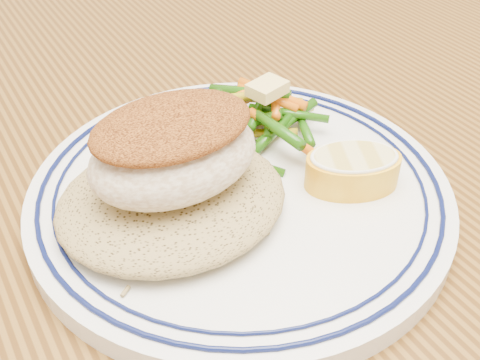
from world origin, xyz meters
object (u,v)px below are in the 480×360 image
vegetable_pile (256,115)px  lemon_wedge (353,168)px  fish_fillet (173,149)px  plate (240,193)px  dining_table (269,283)px  rice_pilaf (172,195)px

vegetable_pile → lemon_wedge: 0.08m
lemon_wedge → fish_fillet: bearing=162.4°
fish_fillet → lemon_wedge: size_ratio=1.41×
plate → vegetable_pile: 0.07m
plate → fish_fillet: bearing=-178.6°
dining_table → vegetable_pile: (0.01, 0.04, 0.13)m
rice_pilaf → lemon_wedge: 0.11m
rice_pilaf → plate: bearing=1.3°
plate → lemon_wedge: size_ratio=3.68×
plate → rice_pilaf: rice_pilaf is taller
plate → vegetable_pile: vegetable_pile is taller
vegetable_pile → lemon_wedge: (0.02, -0.08, -0.00)m
rice_pilaf → fish_fillet: fish_fillet is taller
rice_pilaf → lemon_wedge: size_ratio=1.90×
rice_pilaf → lemon_wedge: (0.11, -0.03, -0.00)m
lemon_wedge → rice_pilaf: bearing=162.9°
fish_fillet → plate: bearing=1.4°
plate → fish_fillet: (-0.04, -0.00, 0.05)m
dining_table → rice_pilaf: bearing=-175.8°
rice_pilaf → vegetable_pile: 0.10m
plate → fish_fillet: fish_fillet is taller
rice_pilaf → fish_fillet: bearing=-0.1°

